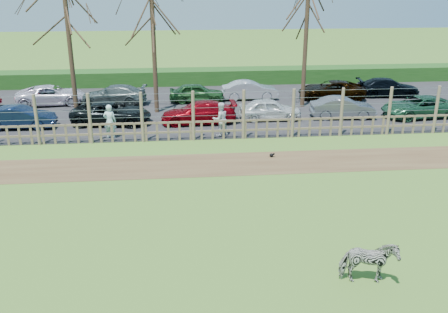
{
  "coord_description": "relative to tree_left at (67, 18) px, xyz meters",
  "views": [
    {
      "loc": [
        -0.73,
        -15.75,
        7.83
      ],
      "look_at": [
        1.0,
        2.5,
        1.1
      ],
      "focal_mm": 40.0,
      "sensor_mm": 36.0,
      "label": 1
    }
  ],
  "objects": [
    {
      "name": "car_8",
      "position": [
        -2.15,
        3.48,
        -4.98
      ],
      "size": [
        4.53,
        2.5,
        1.2
      ],
      "primitive_type": "imported",
      "rotation": [
        0.0,
        0.0,
        1.69
      ],
      "color": "silver",
      "rests_on": "asphalt"
    },
    {
      "name": "car_11",
      "position": [
        10.5,
        3.69,
        -4.98
      ],
      "size": [
        3.65,
        1.29,
        1.2
      ],
      "primitive_type": "imported",
      "rotation": [
        0.0,
        0.0,
        1.58
      ],
      "color": "#B6B4BB",
      "rests_on": "asphalt"
    },
    {
      "name": "visitor_b",
      "position": [
        7.89,
        -3.97,
        -4.71
      ],
      "size": [
        1.0,
        0.88,
        1.72
      ],
      "primitive_type": "imported",
      "rotation": [
        0.0,
        0.0,
        3.45
      ],
      "color": "silver",
      "rests_on": "asphalt"
    },
    {
      "name": "car_9",
      "position": [
        1.72,
        3.17,
        -4.98
      ],
      "size": [
        4.3,
        2.13,
        1.2
      ],
      "primitive_type": "imported",
      "rotation": [
        0.0,
        0.0,
        4.6
      ],
      "color": "#4E5A5A",
      "rests_on": "asphalt"
    },
    {
      "name": "visitor_a",
      "position": [
        2.35,
        -3.86,
        -4.71
      ],
      "size": [
        0.68,
        0.5,
        1.72
      ],
      "primitive_type": "imported",
      "rotation": [
        0.0,
        0.0,
        3.0
      ],
      "color": "silver",
      "rests_on": "asphalt"
    },
    {
      "name": "fence",
      "position": [
        6.5,
        -4.5,
        -4.81
      ],
      "size": [
        30.16,
        0.16,
        2.5
      ],
      "color": "brown",
      "rests_on": "ground"
    },
    {
      "name": "car_1",
      "position": [
        -2.64,
        -1.69,
        -4.98
      ],
      "size": [
        3.64,
        1.27,
        1.2
      ],
      "primitive_type": "imported",
      "rotation": [
        0.0,
        0.0,
        1.57
      ],
      "color": "#0F1D3A",
      "rests_on": "asphalt"
    },
    {
      "name": "car_5",
      "position": [
        15.14,
        -1.34,
        -4.98
      ],
      "size": [
        3.72,
        1.52,
        1.2
      ],
      "primitive_type": "imported",
      "rotation": [
        0.0,
        0.0,
        1.5
      ],
      "color": "slate",
      "rests_on": "asphalt"
    },
    {
      "name": "ground",
      "position": [
        6.5,
        -12.5,
        -5.62
      ],
      "size": [
        120.0,
        120.0,
        0.0
      ],
      "primitive_type": "plane",
      "color": "#6EA546",
      "rests_on": "ground"
    },
    {
      "name": "car_12",
      "position": [
        15.87,
        3.21,
        -4.98
      ],
      "size": [
        4.51,
        2.44,
        1.2
      ],
      "primitive_type": "imported",
      "rotation": [
        0.0,
        0.0,
        4.6
      ],
      "color": "black",
      "rests_on": "asphalt"
    },
    {
      "name": "car_10",
      "position": [
        7.0,
        3.26,
        -4.98
      ],
      "size": [
        3.53,
        1.43,
        1.2
      ],
      "primitive_type": "imported",
      "rotation": [
        0.0,
        0.0,
        1.57
      ],
      "color": "#245425",
      "rests_on": "asphalt"
    },
    {
      "name": "car_2",
      "position": [
        2.11,
        -1.32,
        -4.98
      ],
      "size": [
        4.5,
        2.44,
        1.2
      ],
      "primitive_type": "imported",
      "rotation": [
        0.0,
        0.0,
        1.46
      ],
      "color": "black",
      "rests_on": "asphalt"
    },
    {
      "name": "crow",
      "position": [
        9.93,
        -7.3,
        -5.52
      ],
      "size": [
        0.24,
        0.18,
        0.2
      ],
      "color": "black",
      "rests_on": "ground"
    },
    {
      "name": "tree_mid",
      "position": [
        4.5,
        1.0,
        -0.75
      ],
      "size": [
        4.8,
        4.8,
        6.83
      ],
      "color": "#3D2B1E",
      "rests_on": "ground"
    },
    {
      "name": "dirt_strip",
      "position": [
        6.5,
        -8.0,
        -5.61
      ],
      "size": [
        34.0,
        2.8,
        0.01
      ],
      "primitive_type": "cube",
      "color": "brown",
      "rests_on": "ground"
    },
    {
      "name": "car_4",
      "position": [
        10.94,
        -1.29,
        -4.98
      ],
      "size": [
        3.57,
        1.53,
        1.2
      ],
      "primitive_type": "imported",
      "rotation": [
        0.0,
        0.0,
        1.54
      ],
      "color": "white",
      "rests_on": "asphalt"
    },
    {
      "name": "car_3",
      "position": [
        6.89,
        -1.63,
        -4.98
      ],
      "size": [
        4.17,
        1.78,
        1.2
      ],
      "primitive_type": "imported",
      "rotation": [
        0.0,
        0.0,
        4.74
      ],
      "color": "maroon",
      "rests_on": "asphalt"
    },
    {
      "name": "asphalt",
      "position": [
        6.5,
        2.0,
        -5.6
      ],
      "size": [
        44.0,
        13.0,
        0.04
      ],
      "primitive_type": "cube",
      "color": "#232326",
      "rests_on": "ground"
    },
    {
      "name": "hedge",
      "position": [
        6.5,
        9.0,
        -5.07
      ],
      "size": [
        46.0,
        2.0,
        1.1
      ],
      "primitive_type": "cube",
      "color": "#1E4716",
      "rests_on": "ground"
    },
    {
      "name": "tree_right",
      "position": [
        13.5,
        1.5,
        -0.37
      ],
      "size": [
        4.8,
        4.8,
        7.35
      ],
      "color": "#3D2B1E",
      "rests_on": "ground"
    },
    {
      "name": "zebra",
      "position": [
        10.67,
        -17.21,
        -4.99
      ],
      "size": [
        1.54,
        0.83,
        1.25
      ],
      "primitive_type": "imported",
      "rotation": [
        0.0,
        0.0,
        1.46
      ],
      "color": "gray",
      "rests_on": "ground"
    },
    {
      "name": "car_6",
      "position": [
        19.58,
        -1.56,
        -4.98
      ],
      "size": [
        4.53,
        2.5,
        1.2
      ],
      "primitive_type": "imported",
      "rotation": [
        0.0,
        0.0,
        4.83
      ],
      "color": "#235638",
      "rests_on": "asphalt"
    },
    {
      "name": "car_13",
      "position": [
        19.89,
        3.64,
        -4.98
      ],
      "size": [
        4.3,
        2.15,
        1.2
      ],
      "primitive_type": "imported",
      "rotation": [
        0.0,
        0.0,
        1.45
      ],
      "color": "black",
      "rests_on": "asphalt"
    },
    {
      "name": "tree_left",
      "position": [
        0.0,
        0.0,
        0.0
      ],
      "size": [
        4.8,
        4.8,
        7.88
      ],
      "color": "#3D2B1E",
      "rests_on": "ground"
    }
  ]
}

